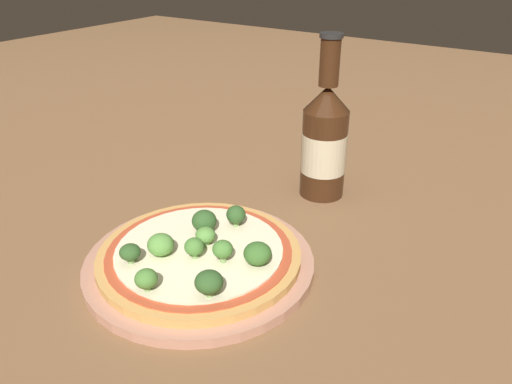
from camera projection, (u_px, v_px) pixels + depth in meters
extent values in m
plane|color=brown|center=(186.00, 264.00, 0.60)|extent=(3.00, 3.00, 0.00)
cylinder|color=tan|center=(200.00, 262.00, 0.59)|extent=(0.27, 0.27, 0.01)
cylinder|color=tan|center=(200.00, 255.00, 0.59)|extent=(0.24, 0.24, 0.01)
cylinder|color=#B74728|center=(199.00, 251.00, 0.59)|extent=(0.22, 0.22, 0.00)
cylinder|color=beige|center=(199.00, 250.00, 0.58)|extent=(0.20, 0.20, 0.00)
cylinder|color=#7A9E5B|center=(258.00, 261.00, 0.55)|extent=(0.01, 0.01, 0.01)
ellipsoid|color=#386628|center=(258.00, 253.00, 0.55)|extent=(0.03, 0.03, 0.02)
cylinder|color=#7A9E5B|center=(236.00, 222.00, 0.63)|extent=(0.01, 0.01, 0.01)
ellipsoid|color=#2D5123|center=(236.00, 214.00, 0.62)|extent=(0.02, 0.02, 0.02)
cylinder|color=#7A9E5B|center=(195.00, 254.00, 0.56)|extent=(0.01, 0.01, 0.01)
ellipsoid|color=#477A33|center=(194.00, 247.00, 0.56)|extent=(0.02, 0.02, 0.02)
cylinder|color=#7A9E5B|center=(131.00, 259.00, 0.56)|extent=(0.01, 0.01, 0.01)
ellipsoid|color=#2D5123|center=(130.00, 252.00, 0.55)|extent=(0.02, 0.02, 0.02)
cylinder|color=#7A9E5B|center=(209.00, 291.00, 0.50)|extent=(0.01, 0.01, 0.01)
ellipsoid|color=#2D5123|center=(209.00, 282.00, 0.50)|extent=(0.03, 0.03, 0.02)
cylinder|color=#7A9E5B|center=(223.00, 257.00, 0.56)|extent=(0.01, 0.01, 0.01)
ellipsoid|color=#477A33|center=(223.00, 249.00, 0.55)|extent=(0.02, 0.02, 0.02)
cylinder|color=#7A9E5B|center=(202.00, 228.00, 0.62)|extent=(0.01, 0.01, 0.01)
ellipsoid|color=#2D5123|center=(201.00, 220.00, 0.61)|extent=(0.03, 0.03, 0.03)
cylinder|color=#7A9E5B|center=(206.00, 242.00, 0.59)|extent=(0.01, 0.01, 0.01)
ellipsoid|color=#568E3D|center=(205.00, 235.00, 0.58)|extent=(0.02, 0.02, 0.02)
cylinder|color=#7A9E5B|center=(161.00, 252.00, 0.57)|extent=(0.01, 0.01, 0.01)
ellipsoid|color=#568E3D|center=(161.00, 245.00, 0.57)|extent=(0.03, 0.03, 0.02)
cylinder|color=#7A9E5B|center=(147.00, 287.00, 0.51)|extent=(0.01, 0.01, 0.01)
ellipsoid|color=#477A33|center=(146.00, 279.00, 0.51)|extent=(0.02, 0.02, 0.02)
cylinder|color=#381E0F|center=(324.00, 154.00, 0.74)|extent=(0.07, 0.07, 0.13)
cylinder|color=#C6B793|center=(324.00, 152.00, 0.73)|extent=(0.07, 0.07, 0.06)
cone|color=#381E0F|center=(327.00, 98.00, 0.70)|extent=(0.07, 0.07, 0.04)
cylinder|color=#381E0F|center=(330.00, 62.00, 0.67)|extent=(0.03, 0.03, 0.06)
cylinder|color=black|center=(332.00, 35.00, 0.66)|extent=(0.03, 0.03, 0.01)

